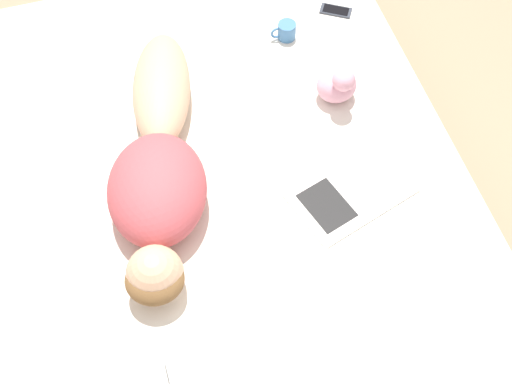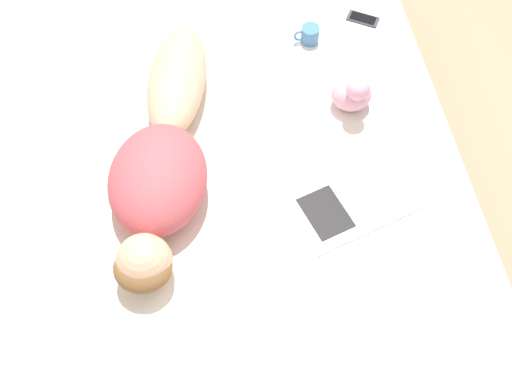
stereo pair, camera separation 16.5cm
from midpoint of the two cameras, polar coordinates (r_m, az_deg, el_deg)
ground_plane at (r=3.12m, az=-5.04°, el=-3.47°), size 12.00×12.00×0.00m
bed at (r=2.91m, az=-5.41°, el=-1.12°), size 1.96×2.22×0.51m
person at (r=2.59m, az=-9.64°, el=1.75°), size 0.52×1.21×0.23m
open_magazine at (r=2.63m, az=5.69°, el=-0.13°), size 0.50×0.40×0.01m
coffee_mug at (r=3.08m, az=0.86°, el=12.72°), size 0.11×0.08×0.08m
cell_phone at (r=3.22m, az=4.90°, el=14.19°), size 0.15×0.12×0.01m
plush_toy at (r=2.83m, az=4.89°, el=8.49°), size 0.16×0.17×0.21m
pillow at (r=2.26m, az=-2.04°, el=-14.94°), size 0.52×0.39×0.14m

